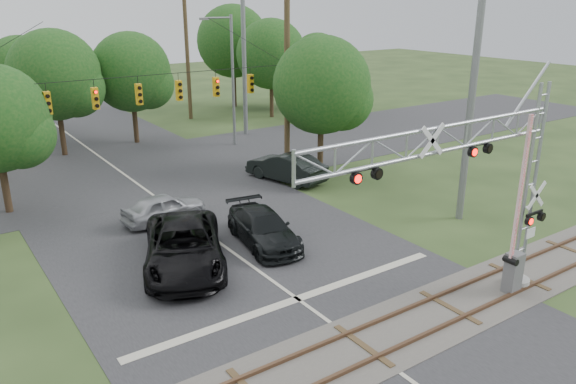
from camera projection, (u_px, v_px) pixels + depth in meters
ground at (411, 381)px, 15.81m from camera, size 160.00×160.00×0.00m
road_main at (235, 255)px, 23.59m from camera, size 14.00×90.00×0.02m
road_cross at (123, 174)px, 34.49m from camera, size 90.00×12.00×0.02m
railroad_track at (363, 346)px, 17.35m from camera, size 90.00×3.20×0.17m
crossing_gantry at (476, 183)px, 17.80m from camera, size 10.79×0.97×7.58m
traffic_signal_span at (154, 88)px, 29.99m from camera, size 19.34×0.36×11.50m
pickup_black at (184, 246)px, 22.23m from camera, size 5.30×7.15×1.81m
car_dark at (263, 228)px, 24.44m from camera, size 2.83×5.28×1.46m
sedan_silver at (164, 208)px, 26.95m from camera, size 4.27×2.18×1.39m
suv_dark at (286, 167)px, 32.95m from camera, size 3.00×5.35×1.67m
streetlight at (230, 74)px, 39.61m from camera, size 2.45×0.25×9.18m
utility_poles at (159, 68)px, 32.43m from camera, size 25.97×29.93×13.50m
treeline at (76, 68)px, 40.47m from camera, size 51.94×28.78×9.78m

